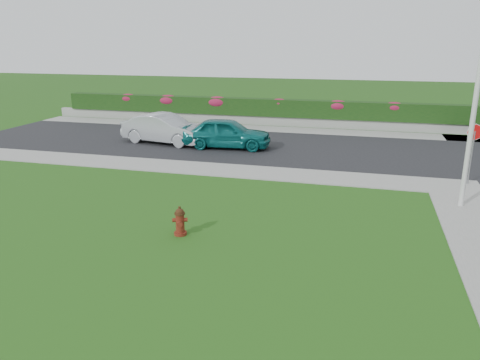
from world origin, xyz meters
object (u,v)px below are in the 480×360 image
(fire_hydrant, at_px, (180,222))
(utility_pole, at_px, (475,105))
(stop_sign, at_px, (474,140))
(sedan_silver, at_px, (165,129))
(sedan_teal, at_px, (227,133))

(fire_hydrant, relative_size, utility_pole, 0.13)
(stop_sign, bearing_deg, sedan_silver, 168.67)
(sedan_teal, bearing_deg, utility_pole, -127.51)
(utility_pole, relative_size, stop_sign, 2.87)
(sedan_teal, bearing_deg, fire_hydrant, -175.08)
(fire_hydrant, bearing_deg, utility_pole, 9.84)
(sedan_silver, bearing_deg, utility_pole, -105.70)
(sedan_silver, height_order, stop_sign, stop_sign)
(fire_hydrant, distance_m, sedan_teal, 11.27)
(utility_pole, bearing_deg, sedan_teal, 147.33)
(sedan_silver, distance_m, stop_sign, 14.86)
(utility_pole, xyz_separation_m, stop_sign, (0.71, 2.80, -1.66))
(sedan_silver, relative_size, stop_sign, 1.99)
(utility_pole, bearing_deg, fire_hydrant, -150.40)
(sedan_teal, xyz_separation_m, utility_pole, (10.07, -6.46, 2.60))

